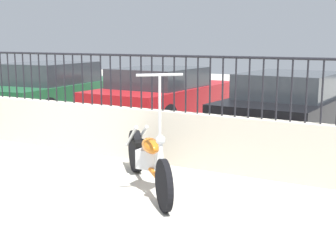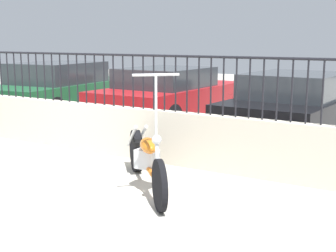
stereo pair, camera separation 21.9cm
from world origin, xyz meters
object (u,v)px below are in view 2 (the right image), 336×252
Objects in this scene: car_green at (62,88)px; car_red at (169,95)px; motorcycle_orange at (145,157)px; car_black at (297,105)px.

car_green reaches higher than car_red.
motorcycle_orange is at bearing -131.42° from car_green.
car_red is at bearing -87.80° from car_green.
car_green is at bearing 98.45° from car_red.
car_black is at bearing 124.10° from motorcycle_orange.
motorcycle_orange is at bearing 171.40° from car_black.
car_red is at bearing 163.23° from motorcycle_orange.
motorcycle_orange is 6.24m from car_green.
car_green is 5.83m from car_black.
motorcycle_orange reaches higher than car_green.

